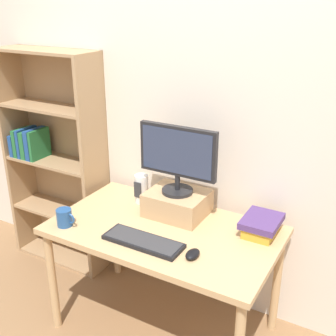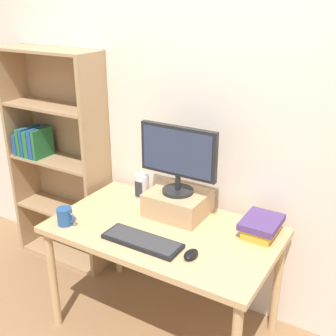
{
  "view_description": "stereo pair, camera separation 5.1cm",
  "coord_description": "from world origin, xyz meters",
  "px_view_note": "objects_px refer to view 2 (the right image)",
  "views": [
    {
      "loc": [
        1.07,
        -1.83,
        1.96
      ],
      "look_at": [
        -0.02,
        0.08,
        1.07
      ],
      "focal_mm": 45.0,
      "sensor_mm": 36.0,
      "label": 1
    },
    {
      "loc": [
        1.11,
        -1.8,
        1.96
      ],
      "look_at": [
        -0.02,
        0.08,
        1.07
      ],
      "focal_mm": 45.0,
      "sensor_mm": 36.0,
      "label": 2
    }
  ],
  "objects_px": {
    "keyboard": "(142,241)",
    "coffee_mug": "(65,216)",
    "desk": "(164,239)",
    "riser_box": "(178,203)",
    "bookshelf_unit": "(58,157)",
    "desk_speaker": "(142,188)",
    "book_stack": "(261,226)",
    "computer_mouse": "(191,254)",
    "computer_monitor": "(178,156)"
  },
  "relations": [
    {
      "from": "riser_box",
      "to": "keyboard",
      "type": "xyz_separation_m",
      "value": [
        0.0,
        -0.39,
        -0.06
      ]
    },
    {
      "from": "book_stack",
      "to": "keyboard",
      "type": "bearing_deg",
      "value": -141.18
    },
    {
      "from": "desk",
      "to": "desk_speaker",
      "type": "bearing_deg",
      "value": 143.35
    },
    {
      "from": "desk",
      "to": "computer_mouse",
      "type": "height_order",
      "value": "computer_mouse"
    },
    {
      "from": "computer_mouse",
      "to": "coffee_mug",
      "type": "xyz_separation_m",
      "value": [
        -0.79,
        -0.08,
        0.03
      ]
    },
    {
      "from": "riser_box",
      "to": "computer_mouse",
      "type": "bearing_deg",
      "value": -51.91
    },
    {
      "from": "book_stack",
      "to": "computer_monitor",
      "type": "bearing_deg",
      "value": -176.35
    },
    {
      "from": "desk",
      "to": "riser_box",
      "type": "relative_size",
      "value": 3.71
    },
    {
      "from": "computer_mouse",
      "to": "book_stack",
      "type": "bearing_deg",
      "value": 60.42
    },
    {
      "from": "bookshelf_unit",
      "to": "desk_speaker",
      "type": "height_order",
      "value": "bookshelf_unit"
    },
    {
      "from": "computer_monitor",
      "to": "keyboard",
      "type": "relative_size",
      "value": 1.09
    },
    {
      "from": "desk",
      "to": "coffee_mug",
      "type": "height_order",
      "value": "coffee_mug"
    },
    {
      "from": "desk_speaker",
      "to": "coffee_mug",
      "type": "bearing_deg",
      "value": -114.92
    },
    {
      "from": "bookshelf_unit",
      "to": "computer_monitor",
      "type": "height_order",
      "value": "bookshelf_unit"
    },
    {
      "from": "computer_mouse",
      "to": "desk",
      "type": "bearing_deg",
      "value": 146.74
    },
    {
      "from": "riser_box",
      "to": "book_stack",
      "type": "bearing_deg",
      "value": 3.49
    },
    {
      "from": "riser_box",
      "to": "coffee_mug",
      "type": "bearing_deg",
      "value": -137.92
    },
    {
      "from": "desk",
      "to": "bookshelf_unit",
      "type": "bearing_deg",
      "value": 164.26
    },
    {
      "from": "desk",
      "to": "keyboard",
      "type": "relative_size",
      "value": 2.92
    },
    {
      "from": "computer_monitor",
      "to": "keyboard",
      "type": "distance_m",
      "value": 0.53
    },
    {
      "from": "desk",
      "to": "bookshelf_unit",
      "type": "distance_m",
      "value": 1.19
    },
    {
      "from": "riser_box",
      "to": "computer_monitor",
      "type": "xyz_separation_m",
      "value": [
        0.0,
        -0.0,
        0.31
      ]
    },
    {
      "from": "keyboard",
      "to": "computer_monitor",
      "type": "bearing_deg",
      "value": 90.06
    },
    {
      "from": "desk",
      "to": "keyboard",
      "type": "height_order",
      "value": "keyboard"
    },
    {
      "from": "book_stack",
      "to": "bookshelf_unit",
      "type": "bearing_deg",
      "value": 176.61
    },
    {
      "from": "desk_speaker",
      "to": "bookshelf_unit",
      "type": "bearing_deg",
      "value": 173.1
    },
    {
      "from": "computer_mouse",
      "to": "keyboard",
      "type": "bearing_deg",
      "value": -177.06
    },
    {
      "from": "keyboard",
      "to": "coffee_mug",
      "type": "height_order",
      "value": "coffee_mug"
    },
    {
      "from": "bookshelf_unit",
      "to": "computer_monitor",
      "type": "relative_size",
      "value": 3.35
    },
    {
      "from": "desk_speaker",
      "to": "desk",
      "type": "bearing_deg",
      "value": -36.65
    },
    {
      "from": "keyboard",
      "to": "book_stack",
      "type": "xyz_separation_m",
      "value": [
        0.52,
        0.42,
        0.04
      ]
    },
    {
      "from": "computer_mouse",
      "to": "riser_box",
      "type": "bearing_deg",
      "value": 128.09
    },
    {
      "from": "computer_monitor",
      "to": "computer_mouse",
      "type": "bearing_deg",
      "value": -51.8
    },
    {
      "from": "keyboard",
      "to": "desk_speaker",
      "type": "xyz_separation_m",
      "value": [
        -0.28,
        0.41,
        0.08
      ]
    },
    {
      "from": "desk_speaker",
      "to": "computer_mouse",
      "type": "bearing_deg",
      "value": -35.04
    },
    {
      "from": "computer_monitor",
      "to": "desk_speaker",
      "type": "relative_size",
      "value": 2.6
    },
    {
      "from": "keyboard",
      "to": "computer_mouse",
      "type": "relative_size",
      "value": 4.3
    },
    {
      "from": "keyboard",
      "to": "coffee_mug",
      "type": "relative_size",
      "value": 3.66
    },
    {
      "from": "coffee_mug",
      "to": "desk_speaker",
      "type": "bearing_deg",
      "value": 65.08
    },
    {
      "from": "desk",
      "to": "computer_monitor",
      "type": "height_order",
      "value": "computer_monitor"
    },
    {
      "from": "computer_mouse",
      "to": "book_stack",
      "type": "distance_m",
      "value": 0.46
    },
    {
      "from": "desk",
      "to": "computer_mouse",
      "type": "distance_m",
      "value": 0.34
    },
    {
      "from": "bookshelf_unit",
      "to": "desk",
      "type": "bearing_deg",
      "value": -15.74
    },
    {
      "from": "keyboard",
      "to": "book_stack",
      "type": "height_order",
      "value": "book_stack"
    },
    {
      "from": "riser_box",
      "to": "bookshelf_unit",
      "type": "bearing_deg",
      "value": 173.44
    },
    {
      "from": "computer_monitor",
      "to": "bookshelf_unit",
      "type": "bearing_deg",
      "value": 173.36
    },
    {
      "from": "desk_speaker",
      "to": "keyboard",
      "type": "bearing_deg",
      "value": -56.14
    },
    {
      "from": "riser_box",
      "to": "computer_mouse",
      "type": "relative_size",
      "value": 3.38
    },
    {
      "from": "keyboard",
      "to": "computer_mouse",
      "type": "height_order",
      "value": "computer_mouse"
    },
    {
      "from": "coffee_mug",
      "to": "keyboard",
      "type": "bearing_deg",
      "value": 7.25
    }
  ]
}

